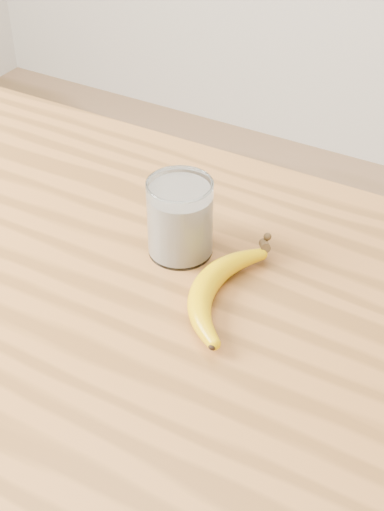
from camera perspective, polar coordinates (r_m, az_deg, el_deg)
The scene contains 3 objects.
table at distance 1.07m, azimuth -8.53°, elevation -6.96°, with size 1.20×0.80×0.90m.
smoothie_glass at distance 0.98m, azimuth -0.96°, elevation 2.90°, with size 0.09×0.09×0.12m.
banana at distance 0.93m, azimuth 1.02°, elevation -2.49°, with size 0.10×0.28×0.03m, color #CF9E00, non-canonical shape.
Camera 1 is at (0.51, -0.57, 1.53)m, focal length 50.00 mm.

